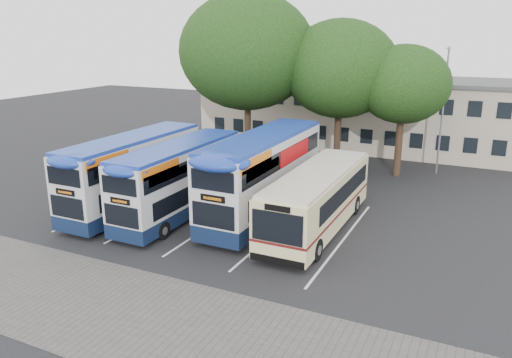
{
  "coord_description": "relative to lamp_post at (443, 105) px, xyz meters",
  "views": [
    {
      "loc": [
        9.26,
        -17.68,
        9.99
      ],
      "look_at": [
        -1.58,
        5.0,
        2.59
      ],
      "focal_mm": 35.0,
      "sensor_mm": 36.0,
      "label": 1
    }
  ],
  "objects": [
    {
      "name": "tree_left",
      "position": [
        -13.79,
        -3.45,
        3.53
      ],
      "size": [
        10.16,
        10.16,
        12.94
      ],
      "color": "black",
      "rests_on": "ground"
    },
    {
      "name": "bus_dd_mid",
      "position": [
        -12.02,
        -15.45,
        -2.81
      ],
      "size": [
        2.41,
        9.93,
        4.14
      ],
      "color": "#101E3D",
      "rests_on": "ground"
    },
    {
      "name": "tree_mid",
      "position": [
        -7.04,
        -1.96,
        2.38
      ],
      "size": [
        8.29,
        8.29,
        11.01
      ],
      "color": "black",
      "rests_on": "ground"
    },
    {
      "name": "paving_strip",
      "position": [
        -8.0,
        -24.97,
        -5.08
      ],
      "size": [
        40.0,
        6.0,
        0.01
      ],
      "primitive_type": "cube",
      "color": "#595654",
      "rests_on": "ground"
    },
    {
      "name": "bus_single",
      "position": [
        -4.43,
        -14.03,
        -3.28
      ],
      "size": [
        2.72,
        10.7,
        3.19
      ],
      "color": "beige",
      "rests_on": "ground"
    },
    {
      "name": "lamp_post",
      "position": [
        0.0,
        0.0,
        0.0
      ],
      "size": [
        0.25,
        1.05,
        9.06
      ],
      "color": "gray",
      "rests_on": "ground"
    },
    {
      "name": "depot_building",
      "position": [
        -6.0,
        7.02,
        -1.93
      ],
      "size": [
        32.4,
        8.4,
        6.2
      ],
      "color": "#A99D88",
      "rests_on": "ground"
    },
    {
      "name": "bus_dd_right",
      "position": [
        -7.85,
        -13.39,
        -2.52
      ],
      "size": [
        2.71,
        11.16,
        4.65
      ],
      "color": "#101E3D",
      "rests_on": "ground"
    },
    {
      "name": "ground",
      "position": [
        -6.0,
        -19.97,
        -5.08
      ],
      "size": [
        120.0,
        120.0,
        0.0
      ],
      "primitive_type": "plane",
      "color": "black",
      "rests_on": "ground"
    },
    {
      "name": "tree_right",
      "position": [
        -2.56,
        -1.8,
        1.46
      ],
      "size": [
        6.39,
        6.39,
        9.28
      ],
      "color": "black",
      "rests_on": "ground"
    },
    {
      "name": "bus_dd_left",
      "position": [
        -15.11,
        -15.57,
        -2.7
      ],
      "size": [
        2.52,
        10.38,
        4.32
      ],
      "color": "#101E3D",
      "rests_on": "ground"
    },
    {
      "name": "bay_lines",
      "position": [
        -9.75,
        -14.97,
        -5.08
      ],
      "size": [
        14.12,
        11.0,
        0.01
      ],
      "color": "silver",
      "rests_on": "ground"
    }
  ]
}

